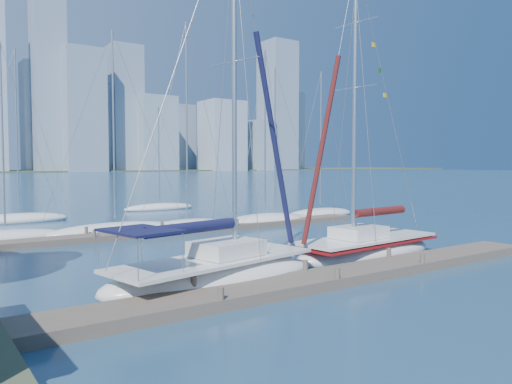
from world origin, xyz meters
TOP-DOWN VIEW (x-y plane):
  - ground at (0.00, 0.00)m, footprint 700.00×700.00m
  - near_dock at (0.00, 0.00)m, footprint 26.00×2.00m
  - far_dock at (2.00, 16.00)m, footprint 30.00×1.80m
  - sailboat_navy at (-3.46, 2.13)m, footprint 9.46×4.66m
  - sailboat_maroon at (5.54, 2.78)m, footprint 8.90×3.51m
  - bg_boat_0 at (-8.22, 18.70)m, footprint 7.32×3.48m
  - bg_boat_1 at (-1.74, 18.09)m, footprint 9.16×4.74m
  - bg_boat_2 at (3.17, 17.28)m, footprint 6.77×3.15m
  - bg_boat_3 at (9.47, 16.67)m, footprint 7.78×5.22m
  - bg_boat_4 at (10.79, 17.17)m, footprint 7.78×4.04m
  - bg_boat_5 at (16.77, 18.44)m, footprint 7.31×2.62m
  - bg_boat_6 at (-5.75, 28.84)m, footprint 7.54×2.42m
  - bg_boat_7 at (7.93, 32.73)m, footprint 7.60×2.59m

SIDE VIEW (x-z plane):
  - ground at x=0.00m, z-range 0.00..0.00m
  - far_dock at x=2.00m, z-range 0.00..0.36m
  - near_dock at x=0.00m, z-range 0.00..0.40m
  - bg_boat_7 at x=7.93m, z-range -5.13..5.57m
  - bg_boat_4 at x=10.79m, z-range -5.99..6.46m
  - bg_boat_0 at x=-8.22m, z-range -5.79..6.27m
  - bg_boat_1 at x=-1.74m, z-range -6.57..7.10m
  - bg_boat_5 at x=16.77m, z-range -6.23..6.76m
  - bg_boat_6 at x=-5.75m, z-range -6.75..7.29m
  - bg_boat_2 at x=3.17m, z-range -7.09..7.67m
  - bg_boat_3 at x=9.47m, z-range -6.51..7.10m
  - sailboat_maroon at x=5.54m, z-range -6.23..8.51m
  - sailboat_navy at x=-3.46m, z-range -6.50..8.85m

